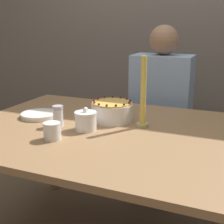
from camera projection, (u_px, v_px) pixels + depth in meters
wall_behind at (180, 13)px, 2.60m from camera, size 8.00×0.05×2.60m
dining_table at (116, 148)px, 1.54m from camera, size 1.53×1.06×0.72m
cake at (112, 111)px, 1.65m from camera, size 0.22×0.22×0.11m
sugar_bowl at (86, 121)px, 1.51m from camera, size 0.11×0.11×0.11m
sugar_shaker at (58, 116)px, 1.56m from camera, size 0.05×0.05×0.11m
plate_stack at (39, 115)px, 1.72m from camera, size 0.20×0.20×0.02m
candle at (143, 98)px, 1.52m from camera, size 0.06×0.06×0.35m
cup at (52, 131)px, 1.38m from camera, size 0.08×0.08×0.08m
person_man_blue_shirt at (160, 125)px, 2.20m from camera, size 0.40×0.34×1.21m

